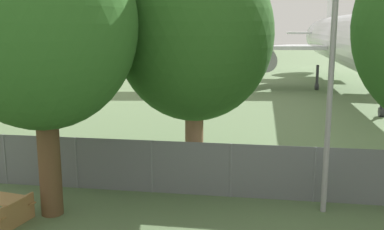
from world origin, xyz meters
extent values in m
cylinder|color=slate|center=(-7.64, 10.43, 0.87)|extent=(0.07, 0.07, 1.73)
cylinder|color=slate|center=(-5.09, 10.43, 0.87)|extent=(0.07, 0.07, 1.73)
cylinder|color=slate|center=(-2.55, 10.43, 0.87)|extent=(0.07, 0.07, 1.73)
cylinder|color=slate|center=(0.00, 10.43, 0.87)|extent=(0.07, 0.07, 1.73)
cylinder|color=slate|center=(2.55, 10.43, 0.87)|extent=(0.07, 0.07, 1.73)
cube|color=slate|center=(0.00, 10.43, 0.87)|extent=(56.00, 0.01, 1.73)
cylinder|color=silver|center=(7.95, 34.55, 4.20)|extent=(4.23, 30.18, 4.16)
cone|color=silver|center=(7.91, 52.23, 4.20)|extent=(3.75, 5.20, 3.74)
cube|color=silver|center=(-0.92, 36.03, 3.58)|extent=(14.04, 6.11, 0.30)
cylinder|color=#939399|center=(1.12, 36.41, 2.49)|extent=(1.88, 3.75, 1.87)
cube|color=silver|center=(7.92, 48.39, 4.62)|extent=(9.15, 3.35, 0.20)
cylinder|color=#2D2D33|center=(7.98, 24.74, 1.06)|extent=(0.24, 0.24, 2.12)
cylinder|color=#2D2D33|center=(7.98, 24.74, 0.28)|extent=(0.30, 0.56, 0.56)
cylinder|color=#2D2D33|center=(10.44, 36.06, 1.06)|extent=(0.24, 0.24, 2.12)
cylinder|color=#2D2D33|center=(10.44, 36.06, 0.28)|extent=(0.30, 0.56, 0.56)
cylinder|color=#2D2D33|center=(5.46, 36.05, 1.06)|extent=(0.24, 0.24, 2.12)
cylinder|color=#2D2D33|center=(5.46, 36.05, 0.28)|extent=(0.30, 0.56, 0.56)
cube|color=#A37A47|center=(-6.04, 8.04, 0.44)|extent=(1.54, 0.56, 0.04)
cube|color=#A37A47|center=(-5.51, 7.37, 0.37)|extent=(0.32, 1.39, 0.74)
cylinder|color=brown|center=(-1.31, 11.46, 1.44)|extent=(0.61, 0.61, 2.88)
ellipsoid|color=#28561E|center=(-1.31, 11.46, 5.05)|extent=(5.10, 5.10, 5.61)
cylinder|color=brown|center=(-4.95, 8.32, 1.58)|extent=(0.62, 0.62, 3.16)
ellipsoid|color=#2D6023|center=(-4.95, 8.32, 5.35)|extent=(5.16, 5.16, 5.67)
cylinder|color=#99999E|center=(2.75, 9.72, 3.17)|extent=(0.16, 0.16, 6.34)
camera|label=1|loc=(0.90, -3.01, 5.28)|focal=42.00mm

